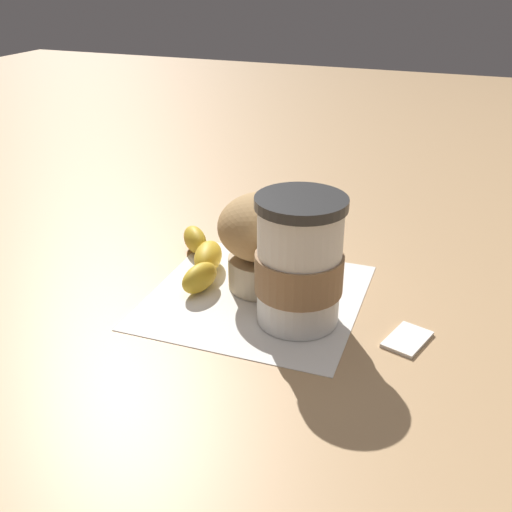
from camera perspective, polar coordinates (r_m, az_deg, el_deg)
The scene contains 6 objects.
ground_plane at distance 0.64m, azimuth 0.00°, elevation -3.85°, with size 3.00×3.00×0.00m, color tan.
paper_napkin at distance 0.64m, azimuth 0.00°, elevation -3.80°, with size 0.22×0.22×0.00m, color white.
coffee_cup at distance 0.57m, azimuth 4.14°, elevation -0.70°, with size 0.09×0.09×0.13m.
muffin at distance 0.63m, azimuth 0.37°, elevation 1.86°, with size 0.10×0.10×0.10m.
banana at distance 0.69m, azimuth -5.18°, elevation -0.11°, with size 0.09×0.14×0.03m.
sugar_packet at distance 0.58m, azimuth 14.23°, elevation -7.56°, with size 0.05×0.03×0.01m, color white.
Camera 1 is at (-0.20, 0.51, 0.32)m, focal length 42.00 mm.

